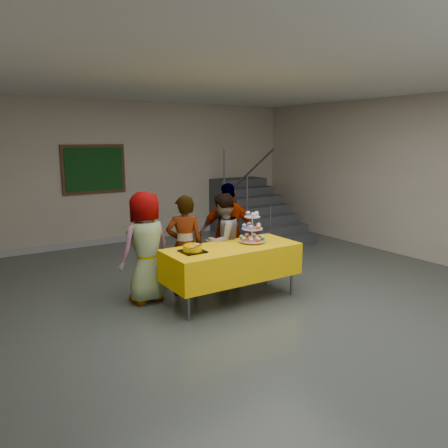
# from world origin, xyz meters

# --- Properties ---
(room_shell) EXTENTS (10.00, 10.04, 3.02)m
(room_shell) POSITION_xyz_m (0.00, 0.02, 2.13)
(room_shell) COLOR #4C514C
(room_shell) RESTS_ON ground
(bake_table) EXTENTS (1.88, 0.78, 0.77)m
(bake_table) POSITION_xyz_m (-0.12, 0.77, 0.56)
(bake_table) COLOR #595960
(bake_table) RESTS_ON ground
(cupcake_stand) EXTENTS (0.38, 0.38, 0.44)m
(cupcake_stand) POSITION_xyz_m (0.25, 0.81, 0.93)
(cupcake_stand) COLOR silver
(cupcake_stand) RESTS_ON bake_table
(bear_cake) EXTENTS (0.32, 0.36, 0.12)m
(bear_cake) POSITION_xyz_m (-0.72, 0.80, 0.83)
(bear_cake) COLOR black
(bear_cake) RESTS_ON bake_table
(schoolchild_a) EXTENTS (0.83, 0.63, 1.53)m
(schoolchild_a) POSITION_xyz_m (-1.12, 1.40, 0.76)
(schoolchild_a) COLOR slate
(schoolchild_a) RESTS_ON ground
(schoolchild_b) EXTENTS (0.62, 0.53, 1.45)m
(schoolchild_b) POSITION_xyz_m (-0.55, 1.34, 0.72)
(schoolchild_b) COLOR slate
(schoolchild_b) RESTS_ON ground
(schoolchild_c) EXTENTS (0.84, 0.75, 1.43)m
(schoolchild_c) POSITION_xyz_m (0.05, 1.30, 0.72)
(schoolchild_c) COLOR slate
(schoolchild_c) RESTS_ON ground
(schoolchild_d) EXTENTS (0.99, 0.72, 1.56)m
(schoolchild_d) POSITION_xyz_m (0.28, 1.46, 0.78)
(schoolchild_d) COLOR slate
(schoolchild_d) RESTS_ON ground
(staircase) EXTENTS (1.30, 2.40, 2.04)m
(staircase) POSITION_xyz_m (2.70, 4.13, 0.49)
(staircase) COLOR #424447
(staircase) RESTS_ON ground
(noticeboard) EXTENTS (1.30, 0.05, 1.00)m
(noticeboard) POSITION_xyz_m (-0.71, 4.96, 1.60)
(noticeboard) COLOR #472B16
(noticeboard) RESTS_ON ground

